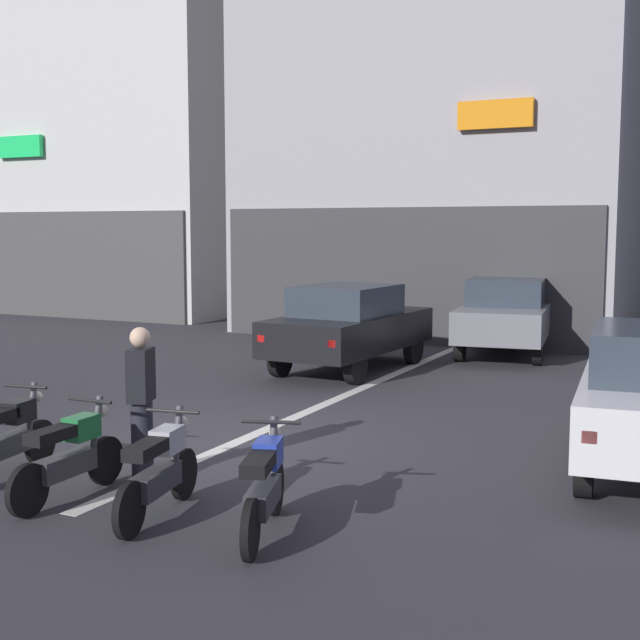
% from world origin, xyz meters
% --- Properties ---
extents(ground_plane, '(120.00, 120.00, 0.00)m').
position_xyz_m(ground_plane, '(0.00, 0.00, 0.00)').
color(ground_plane, '#333338').
extents(lane_centre_line, '(0.20, 18.00, 0.01)m').
position_xyz_m(lane_centre_line, '(0.00, 6.00, 0.00)').
color(lane_centre_line, silver).
rests_on(lane_centre_line, ground).
extents(building_corner_left, '(8.63, 7.49, 17.37)m').
position_xyz_m(building_corner_left, '(-12.35, 14.44, 8.67)').
color(building_corner_left, silver).
rests_on(building_corner_left, ground).
extents(building_mid_block, '(9.63, 9.39, 15.43)m').
position_xyz_m(building_mid_block, '(-1.45, 14.44, 7.70)').
color(building_mid_block, '#9E9EA3').
rests_on(building_mid_block, ground).
extents(car_black_crossing_near, '(1.98, 4.19, 1.64)m').
position_xyz_m(car_black_crossing_near, '(-0.96, 5.76, 0.89)').
color(car_black_crossing_near, black).
rests_on(car_black_crossing_near, ground).
extents(car_grey_down_street, '(2.27, 4.29, 1.64)m').
position_xyz_m(car_grey_down_street, '(1.25, 9.16, 0.89)').
color(car_grey_down_street, black).
rests_on(car_grey_down_street, ground).
extents(motorcycle_black_row_leftmost, '(0.55, 1.66, 0.98)m').
position_xyz_m(motorcycle_black_row_leftmost, '(-1.45, -2.31, 0.46)').
color(motorcycle_black_row_leftmost, black).
rests_on(motorcycle_black_row_leftmost, ground).
extents(motorcycle_green_row_left_mid, '(0.55, 1.67, 0.98)m').
position_xyz_m(motorcycle_green_row_left_mid, '(-0.31, -2.61, 0.46)').
color(motorcycle_green_row_left_mid, black).
rests_on(motorcycle_green_row_left_mid, ground).
extents(motorcycle_silver_row_centre, '(0.55, 1.65, 0.98)m').
position_xyz_m(motorcycle_silver_row_centre, '(0.82, -2.65, 0.46)').
color(motorcycle_silver_row_centre, black).
rests_on(motorcycle_silver_row_centre, ground).
extents(motorcycle_blue_row_right_mid, '(0.67, 1.61, 0.98)m').
position_xyz_m(motorcycle_blue_row_right_mid, '(1.95, -2.63, 0.46)').
color(motorcycle_blue_row_right_mid, black).
rests_on(motorcycle_blue_row_right_mid, ground).
extents(person_by_motorcycles, '(0.33, 0.41, 1.67)m').
position_xyz_m(person_by_motorcycles, '(-0.10, -1.71, 0.86)').
color(person_by_motorcycles, '#23232D').
rests_on(person_by_motorcycles, ground).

